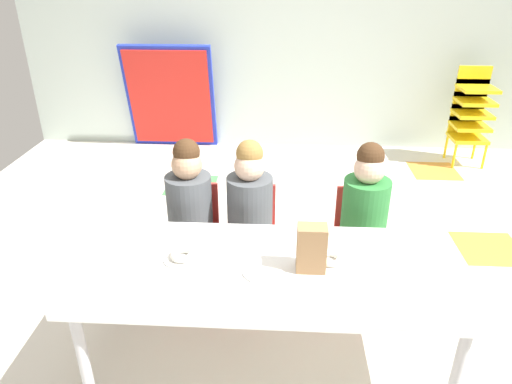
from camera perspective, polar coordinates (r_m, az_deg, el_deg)
name	(u,v)px	position (r m, az deg, el deg)	size (l,w,h in m)	color
ground_plane	(296,283)	(2.97, 4.93, -10.97)	(5.53, 4.97, 0.02)	silver
back_wall	(295,20)	(4.87, 4.84, 20.20)	(5.53, 0.10, 2.55)	#B2C1B7
craft_table	(269,274)	(2.17, 1.62, -10.00)	(1.73, 0.75, 0.54)	white
seated_child_near_camera	(190,200)	(2.70, -8.12, -1.02)	(0.33, 0.33, 0.92)	red
seated_child_middle_seat	(250,202)	(2.65, -0.76, -1.23)	(0.32, 0.31, 0.92)	red
seated_child_far_right	(365,205)	(2.69, 13.18, -1.56)	(0.32, 0.31, 0.92)	red
kid_chair_yellow_stack	(471,111)	(4.93, 24.82, 8.98)	(0.32, 0.30, 0.92)	yellow
folded_activity_table	(170,98)	(4.94, -10.42, 11.24)	(0.90, 0.29, 1.09)	#1E33BF
paper_bag_brown	(312,248)	(2.07, 6.80, -6.85)	(0.13, 0.09, 0.22)	#9E754C
paper_plate_near_edge	(183,258)	(2.21, -8.91, -8.00)	(0.18, 0.18, 0.01)	white
paper_plate_center_table	(262,271)	(2.10, 0.79, -9.69)	(0.18, 0.18, 0.01)	white
donut_powdered_on_plate	(183,254)	(2.20, -8.95, -7.54)	(0.12, 0.12, 0.03)	white
donut_powdered_loose	(330,259)	(2.19, 9.04, -8.04)	(0.12, 0.12, 0.03)	white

